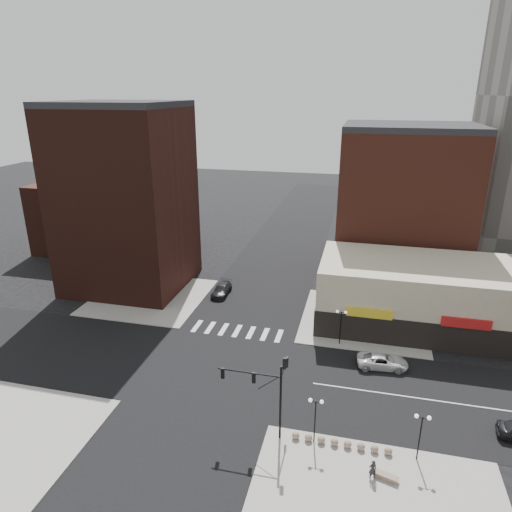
% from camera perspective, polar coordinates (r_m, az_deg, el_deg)
% --- Properties ---
extents(ground, '(240.00, 240.00, 0.00)m').
position_cam_1_polar(ground, '(48.64, -4.97, -13.97)').
color(ground, black).
rests_on(ground, ground).
extents(road_ew, '(200.00, 14.00, 0.02)m').
position_cam_1_polar(road_ew, '(48.63, -4.97, -13.96)').
color(road_ew, black).
rests_on(road_ew, ground).
extents(road_ns, '(14.00, 200.00, 0.02)m').
position_cam_1_polar(road_ns, '(48.63, -4.97, -13.96)').
color(road_ns, black).
rests_on(road_ns, ground).
extents(sidewalk_nw, '(15.00, 15.00, 0.12)m').
position_cam_1_polar(sidewalk_nw, '(65.38, -13.12, -4.98)').
color(sidewalk_nw, gray).
rests_on(sidewalk_nw, ground).
extents(sidewalk_ne, '(15.00, 15.00, 0.12)m').
position_cam_1_polar(sidewalk_ne, '(59.15, 13.22, -7.78)').
color(sidewalk_ne, gray).
rests_on(sidewalk_ne, ground).
extents(building_nw, '(16.00, 15.00, 25.00)m').
position_cam_1_polar(building_nw, '(66.79, -15.95, 6.62)').
color(building_nw, '#361711').
rests_on(building_nw, ground).
extents(building_nw_low, '(20.00, 18.00, 12.00)m').
position_cam_1_polar(building_nw_low, '(87.74, -18.16, 5.12)').
color(building_nw_low, '#361711').
rests_on(building_nw_low, ground).
extents(building_ne_midrise, '(18.00, 15.00, 22.00)m').
position_cam_1_polar(building_ne_midrise, '(69.69, 17.88, 5.69)').
color(building_ne_midrise, maroon).
rests_on(building_ne_midrise, ground).
extents(building_ne_row, '(24.20, 12.20, 8.00)m').
position_cam_1_polar(building_ne_row, '(58.68, 19.85, -5.20)').
color(building_ne_row, beige).
rests_on(building_ne_row, ground).
extents(traffic_signal, '(5.59, 3.09, 7.77)m').
position_cam_1_polar(traffic_signal, '(38.01, 1.74, -15.69)').
color(traffic_signal, black).
rests_on(traffic_signal, ground).
extents(street_lamp_se_a, '(1.22, 0.32, 4.16)m').
position_cam_1_polar(street_lamp_se_a, '(38.46, 7.46, -18.50)').
color(street_lamp_se_a, black).
rests_on(street_lamp_se_a, sidewalk_se).
extents(street_lamp_se_b, '(1.22, 0.32, 4.16)m').
position_cam_1_polar(street_lamp_se_b, '(38.80, 19.98, -19.34)').
color(street_lamp_se_b, black).
rests_on(street_lamp_se_b, sidewalk_se).
extents(street_lamp_ne, '(1.22, 0.32, 4.16)m').
position_cam_1_polar(street_lamp_ne, '(51.90, 10.59, -7.69)').
color(street_lamp_ne, black).
rests_on(street_lamp_ne, sidewalk_ne).
extents(bollard_row, '(7.98, 0.63, 0.63)m').
position_cam_1_polar(bollard_row, '(40.23, 10.58, -21.99)').
color(bollard_row, gray).
rests_on(bollard_row, sidewalk_se).
extents(white_suv, '(5.39, 2.90, 1.44)m').
position_cam_1_polar(white_suv, '(50.21, 15.54, -12.54)').
color(white_suv, silver).
rests_on(white_suv, ground).
extents(dark_sedan_north, '(2.07, 5.01, 1.45)m').
position_cam_1_polar(dark_sedan_north, '(64.41, -4.33, -4.22)').
color(dark_sedan_north, black).
rests_on(dark_sedan_north, ground).
extents(pedestrian, '(0.68, 0.57, 1.61)m').
position_cam_1_polar(pedestrian, '(37.99, 14.37, -24.42)').
color(pedestrian, '#232126').
rests_on(pedestrian, sidewalk_se).
extents(stone_bench, '(1.84, 1.01, 0.41)m').
position_cam_1_polar(stone_bench, '(38.55, 15.95, -24.99)').
color(stone_bench, '#856D5C').
rests_on(stone_bench, sidewalk_se).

